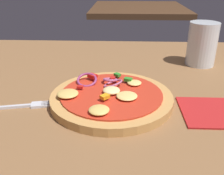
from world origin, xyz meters
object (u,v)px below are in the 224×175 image
pizza (111,97)px  fork (20,106)px  beer_glass (202,46)px  napkin (223,112)px

pizza → fork: bearing=-169.8°
beer_glass → napkin: bearing=-96.0°
pizza → fork: 0.16m
pizza → beer_glass: beer_glass is taller
fork → beer_glass: size_ratio=1.43×
fork → beer_glass: (0.38, 0.25, 0.05)m
pizza → beer_glass: size_ratio=2.08×
beer_glass → napkin: (-0.03, -0.25, -0.05)m
fork → pizza: bearing=10.2°
beer_glass → napkin: 0.26m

